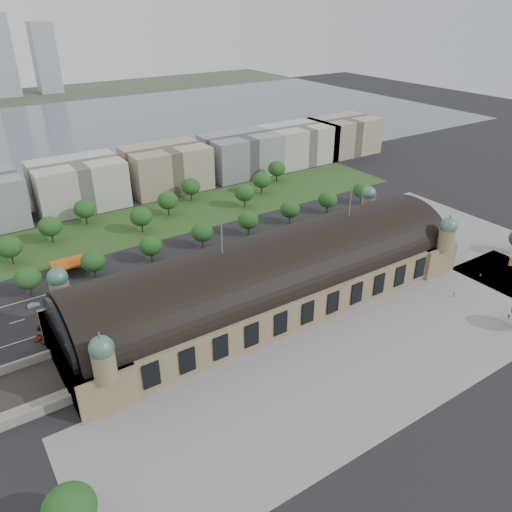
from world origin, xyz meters
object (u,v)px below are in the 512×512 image
traffic_car_2 (44,326)px  traffic_car_3 (158,270)px  pedestrian_0 (454,295)px  parked_car_4 (110,319)px  traffic_car_4 (244,266)px  parked_car_1 (41,336)px  advertising_column (511,261)px  pedestrian_4 (508,317)px  traffic_car_6 (346,227)px  parked_car_6 (196,285)px  traffic_car_5 (296,233)px  parked_car_0 (47,339)px  bus_west (177,286)px  bus_east (284,247)px  parked_car_5 (193,286)px  parked_car_3 (89,326)px  pedestrian_2 (481,275)px  parked_car_2 (108,319)px  traffic_car_1 (34,305)px  petrol_station (71,263)px  bus_mid (252,256)px

traffic_car_2 → traffic_car_3: bearing=113.2°
pedestrian_0 → parked_car_4: bearing=136.6°
traffic_car_4 → parked_car_1: (-80.64, -3.26, -0.05)m
advertising_column → pedestrian_4: advertising_column is taller
traffic_car_4 → traffic_car_6: 61.82m
traffic_car_3 → parked_car_6: size_ratio=1.13×
traffic_car_3 → traffic_car_5: 68.39m
parked_car_0 → pedestrian_0: 143.38m
parked_car_6 → pedestrian_0: pedestrian_0 is taller
bus_west → bus_east: bus_east is taller
traffic_car_4 → parked_car_5: (-24.85, -2.16, -0.12)m
parked_car_3 → bus_west: bus_west is taller
parked_car_0 → pedestrian_4: size_ratio=2.30×
traffic_car_3 → parked_car_0: bearing=114.8°
traffic_car_6 → bus_east: 38.63m
parked_car_4 → pedestrian_4: 137.03m
parked_car_1 → parked_car_3: 15.03m
parked_car_6 → parked_car_3: bearing=-113.2°
parked_car_6 → pedestrian_2: pedestrian_2 is taller
parked_car_1 → parked_car_2: 21.49m
traffic_car_1 → bus_east: bearing=-100.8°
parked_car_6 → parked_car_1: bearing=-117.5°
petrol_station → parked_car_0: (-20.23, -44.28, -2.25)m
parked_car_3 → traffic_car_4: bearing=72.6°
parked_car_6 → bus_mid: bearing=74.3°
traffic_car_6 → parked_car_1: bearing=-81.5°
traffic_car_6 → parked_car_4: traffic_car_6 is taller
parked_car_1 → advertising_column: (173.48, -55.86, 1.13)m
traffic_car_1 → traffic_car_4: (78.47, -17.54, 0.10)m
bus_west → bus_mid: (36.92, 4.85, 0.21)m
traffic_car_1 → traffic_car_5: bearing=-95.0°
parked_car_2 → parked_car_6: size_ratio=1.19×
parked_car_2 → bus_west: (28.98, 6.00, 0.71)m
bus_west → pedestrian_2: bus_west is taller
parked_car_3 → pedestrian_4: (121.97, -75.22, 0.13)m
parked_car_2 → bus_mid: (65.90, 10.85, 0.91)m
traffic_car_1 → parked_car_4: parked_car_4 is taller
bus_east → parked_car_4: bearing=93.3°
parked_car_1 → traffic_car_2: bearing=124.3°
traffic_car_4 → pedestrian_0: (52.66, -61.75, 0.08)m
traffic_car_1 → advertising_column: bearing=-117.3°
traffic_car_2 → parked_car_2: bearing=73.6°
traffic_car_3 → pedestrian_4: bearing=-138.3°
traffic_car_2 → bus_east: size_ratio=0.39×
traffic_car_3 → bus_mid: bearing=-107.2°
traffic_car_5 → bus_west: bearing=97.3°
traffic_car_5 → bus_east: bus_east is taller
parked_car_5 → pedestrian_4: bearing=21.6°
parked_car_6 → pedestrian_2: (97.14, -56.18, 0.34)m
bus_west → traffic_car_5: bearing=-77.9°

